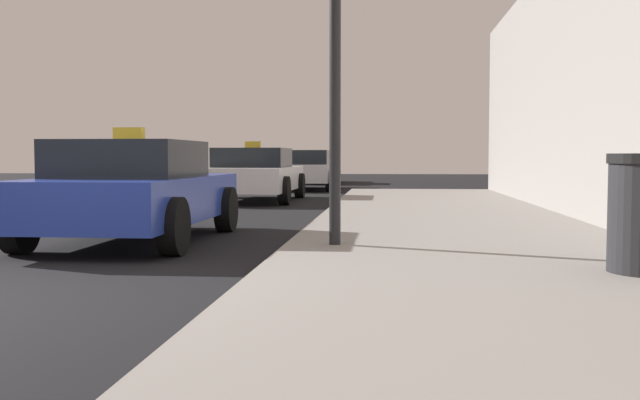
# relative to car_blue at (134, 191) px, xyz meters

# --- Properties ---
(sidewalk) EXTENTS (4.00, 32.00, 0.15)m
(sidewalk) POSITION_rel_car_blue_xyz_m (4.09, -3.77, -0.57)
(sidewalk) COLOR gray
(sidewalk) RESTS_ON ground_plane
(car_blue) EXTENTS (1.96, 4.05, 1.43)m
(car_blue) POSITION_rel_car_blue_xyz_m (0.00, 0.00, 0.00)
(car_blue) COLOR #233899
(car_blue) RESTS_ON ground_plane
(car_white) EXTENTS (2.06, 4.36, 1.43)m
(car_white) POSITION_rel_car_blue_xyz_m (-0.05, 8.51, 0.00)
(car_white) COLOR white
(car_white) RESTS_ON ground_plane
(car_silver) EXTENTS (2.04, 4.16, 1.27)m
(car_silver) POSITION_rel_car_blue_xyz_m (0.44, 14.79, 0.00)
(car_silver) COLOR #B7B7BF
(car_silver) RESTS_ON ground_plane
(car_black) EXTENTS (2.06, 4.52, 1.27)m
(car_black) POSITION_rel_car_blue_xyz_m (0.05, 20.89, 0.00)
(car_black) COLOR black
(car_black) RESTS_ON ground_plane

